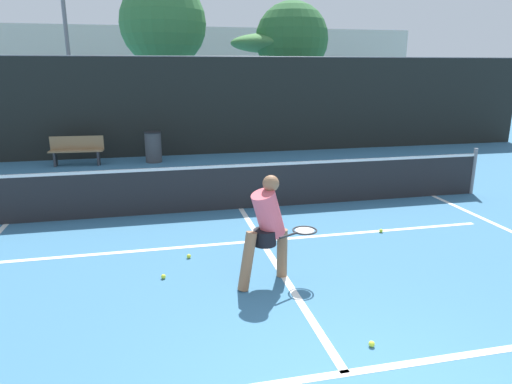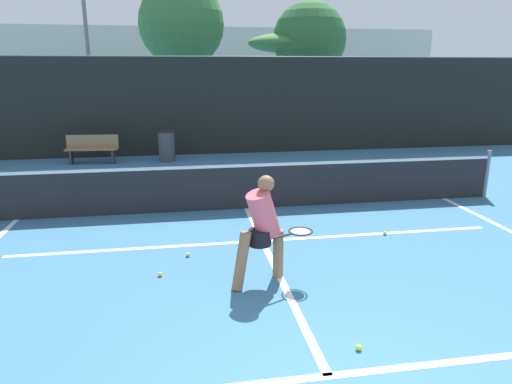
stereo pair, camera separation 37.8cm
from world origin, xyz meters
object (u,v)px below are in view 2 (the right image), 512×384
object	(u,v)px
player_practicing	(263,226)
trash_bin	(167,146)
parked_car	(313,120)
courtside_bench	(92,148)

from	to	relation	value
player_practicing	trash_bin	bearing A→B (deg)	72.98
player_practicing	parked_car	distance (m)	14.92
trash_bin	parked_car	size ratio (longest dim) A/B	0.24
player_practicing	trash_bin	world-z (taller)	player_practicing
player_practicing	courtside_bench	world-z (taller)	player_practicing
courtside_bench	parked_car	distance (m)	10.08
player_practicing	parked_car	bearing A→B (deg)	44.43
player_practicing	courtside_bench	bearing A→B (deg)	86.32
courtside_bench	trash_bin	size ratio (longest dim) A/B	1.66
courtside_bench	player_practicing	bearing A→B (deg)	-63.08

